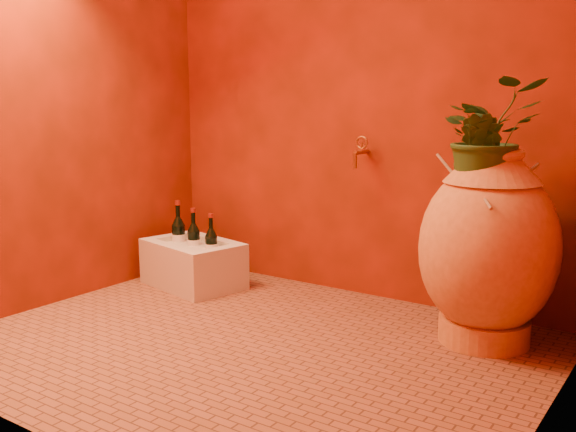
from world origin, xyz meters
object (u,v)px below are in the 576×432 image
Objects in this scene: amphora at (488,248)px; wine_bottle_b at (211,246)px; wine_bottle_a at (194,242)px; wall_tap at (360,151)px; wine_bottle_c at (179,237)px; stone_basin at (193,265)px.

amphora reaches higher than wine_bottle_b.
wall_tap is (0.93, 0.31, 0.56)m from wine_bottle_a.
wine_bottle_c is 2.01× the size of wall_tap.
wine_bottle_b is (0.12, 0.02, 0.12)m from stone_basin.
wine_bottle_c is 1.24m from wall_tap.
wine_bottle_a is 0.15m from wine_bottle_c.
stone_basin is 2.05× the size of wine_bottle_a.
wine_bottle_c is at bearing 174.01° from wine_bottle_b.
wine_bottle_c is (-1.87, -0.03, -0.17)m from amphora.
wine_bottle_a is at bearing -161.50° from wall_tap.
wall_tap is (0.79, 0.32, 0.57)m from wine_bottle_b.
wall_tap is at bearing 20.77° from stone_basin.
wine_bottle_a is (-1.72, -0.05, -0.18)m from amphora.
stone_basin is at bearing -168.94° from wine_bottle_b.
wine_bottle_a is 1.84× the size of wall_tap.
wine_bottle_a is at bearing -178.41° from amphora.
wine_bottle_a is at bearing -8.30° from wine_bottle_c.
wine_bottle_b reaches higher than stone_basin.
wine_bottle_b is 1.02m from wall_tap.
wall_tap is at bearing 15.13° from wine_bottle_c.
stone_basin is 3.77× the size of wall_tap.
wine_bottle_c is (-0.17, 0.05, 0.14)m from stone_basin.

